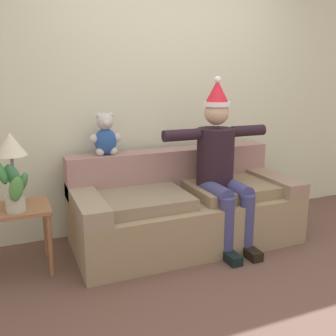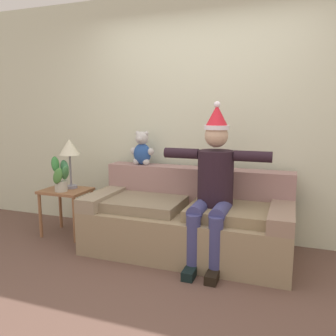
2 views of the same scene
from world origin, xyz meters
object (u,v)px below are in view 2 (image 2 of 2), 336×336
(person_seated, at_px, (213,183))
(potted_plant, at_px, (61,176))
(table_lamp, at_px, (70,150))
(teddy_bear, at_px, (142,150))
(couch, at_px, (189,220))
(side_table, at_px, (66,197))

(person_seated, distance_m, potted_plant, 1.73)
(person_seated, distance_m, table_lamp, 1.75)
(table_lamp, bearing_deg, teddy_bear, 17.31)
(couch, relative_size, teddy_bear, 5.31)
(side_table, relative_size, potted_plant, 1.33)
(teddy_bear, relative_size, potted_plant, 0.95)
(couch, xyz_separation_m, side_table, (-1.45, -0.04, 0.12))
(person_seated, bearing_deg, potted_plant, 178.90)
(side_table, bearing_deg, table_lamp, 80.03)
(teddy_bear, height_order, potted_plant, teddy_bear)
(person_seated, relative_size, table_lamp, 2.66)
(side_table, distance_m, table_lamp, 0.55)
(potted_plant, bearing_deg, side_table, 96.33)
(couch, height_order, teddy_bear, teddy_bear)
(teddy_bear, bearing_deg, person_seated, -26.09)
(couch, height_order, potted_plant, potted_plant)
(couch, relative_size, side_table, 3.79)
(table_lamp, relative_size, potted_plant, 1.41)
(side_table, bearing_deg, potted_plant, -83.67)
(side_table, bearing_deg, teddy_bear, 22.28)
(teddy_bear, height_order, table_lamp, teddy_bear)
(couch, relative_size, person_seated, 1.34)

